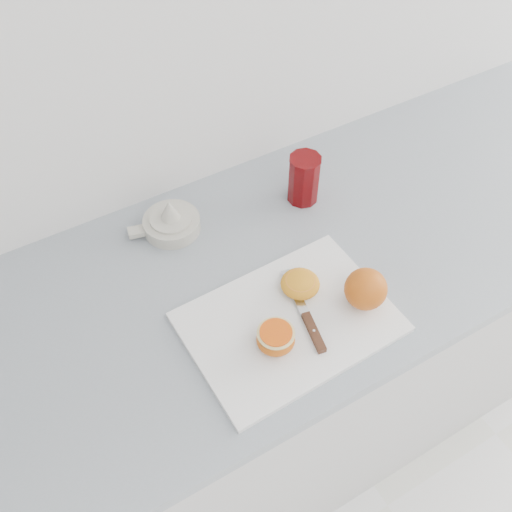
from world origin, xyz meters
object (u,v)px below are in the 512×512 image
at_px(half_orange, 276,338).
at_px(citrus_juicer, 171,222).
at_px(cutting_board, 289,322).
at_px(counter, 254,376).
at_px(red_tumbler, 304,180).

relative_size(half_orange, citrus_juicer, 0.45).
bearing_deg(cutting_board, citrus_juicer, 105.19).
relative_size(counter, red_tumbler, 19.82).
xyz_separation_m(counter, citrus_juicer, (-0.09, 0.19, 0.47)).
relative_size(counter, cutting_board, 6.08).
height_order(half_orange, citrus_juicer, citrus_juicer).
xyz_separation_m(citrus_juicer, red_tumbler, (0.29, -0.06, 0.03)).
bearing_deg(red_tumbler, half_orange, -130.05).
relative_size(counter, half_orange, 33.01).
distance_m(counter, cutting_board, 0.47).
height_order(half_orange, red_tumbler, red_tumbler).
relative_size(cutting_board, red_tumbler, 3.26).
bearing_deg(citrus_juicer, counter, -63.40).
bearing_deg(red_tumbler, counter, -147.02).
xyz_separation_m(counter, red_tumbler, (0.20, 0.13, 0.50)).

